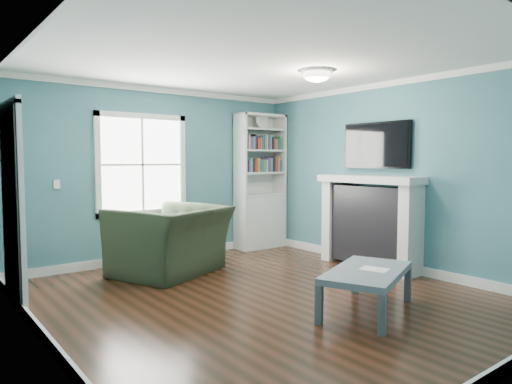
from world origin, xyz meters
TOP-DOWN VIEW (x-y plane):
  - floor at (0.00, 0.00)m, footprint 5.00×5.00m
  - room_walls at (0.00, 0.00)m, footprint 5.00×5.00m
  - trim at (0.00, 0.00)m, footprint 4.50×5.00m
  - window at (-0.30, 2.49)m, footprint 1.40×0.06m
  - bookshelf at (1.77, 2.30)m, footprint 0.90×0.35m
  - fireplace at (2.08, 0.20)m, footprint 0.44×1.58m
  - tv at (2.20, 0.20)m, footprint 0.06×1.10m
  - door at (-2.22, 1.40)m, footprint 0.12×0.98m
  - ceiling_fixture at (0.90, 0.10)m, footprint 0.38×0.38m
  - light_switch at (-1.50, 2.48)m, footprint 0.08×0.01m
  - recliner at (-0.31, 1.60)m, footprint 1.62×1.36m
  - coffee_table at (0.52, -1.00)m, footprint 1.34×1.05m
  - paper_sheet at (0.58, -1.04)m, footprint 0.28×0.32m

SIDE VIEW (x-z plane):
  - floor at x=0.00m, z-range 0.00..0.00m
  - coffee_table at x=0.52m, z-range 0.16..0.59m
  - paper_sheet at x=0.58m, z-range 0.43..0.43m
  - recliner at x=-0.31m, z-range 0.00..1.20m
  - fireplace at x=2.08m, z-range -0.01..1.29m
  - bookshelf at x=1.77m, z-range -0.23..2.08m
  - door at x=-2.22m, z-range -0.01..2.16m
  - light_switch at x=-1.50m, z-range 1.14..1.26m
  - trim at x=0.00m, z-range -0.06..2.54m
  - window at x=-0.30m, z-range 0.70..2.20m
  - room_walls at x=0.00m, z-range -0.92..4.08m
  - tv at x=2.20m, z-range 1.40..2.05m
  - ceiling_fixture at x=0.90m, z-range 2.47..2.63m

